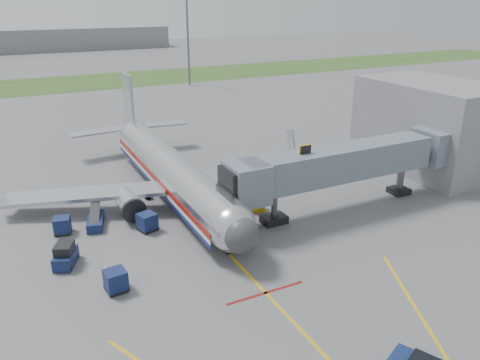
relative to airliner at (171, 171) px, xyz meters
name	(u,v)px	position (x,y,z in m)	size (l,w,h in m)	color
ground	(239,265)	(0.00, -15.25, -2.65)	(400.00, 400.00, 0.00)	#565659
grass_strip	(67,83)	(0.00, 74.75, -2.64)	(300.00, 25.00, 0.01)	#2D4C1E
apron_markings	(293,321)	(0.00, -22.65, -2.64)	(21.52, 50.00, 0.01)	gold
airliner	(171,171)	(0.00, 0.00, 0.00)	(32.10, 35.67, 10.25)	silver
jet_bridge	(339,164)	(12.86, -10.25, 1.82)	(25.30, 4.00, 6.90)	slate
terminal	(430,125)	(30.00, -5.25, 2.35)	(10.00, 16.00, 10.00)	slate
light_mast_right	(188,37)	(25.00, 59.75, 8.13)	(2.00, 0.44, 20.40)	#595B60
distant_terminal	(6,41)	(-10.00, 154.75, 1.35)	(120.00, 14.00, 8.00)	slate
baggage_tug	(65,256)	(-11.68, -9.24, -1.86)	(2.22, 2.85, 1.78)	#0D123D
baggage_cart_a	(147,222)	(-4.56, -6.52, -1.85)	(1.81, 1.81, 1.57)	#0D123D
baggage_cart_b	(116,281)	(-9.05, -14.32, -1.85)	(1.58, 1.58, 1.55)	#0D123D
baggage_cart_c	(62,225)	(-11.20, -3.80, -1.89)	(1.66, 1.66, 1.48)	#0D123D
belt_loader	(96,221)	(-8.41, -3.62, -2.16)	(2.11, 4.14, 1.95)	#0D123D
ground_power_cart	(255,204)	(5.72, -7.25, -1.99)	(1.91, 1.54, 1.33)	gold
ramp_worker	(107,276)	(-9.47, -13.46, -1.89)	(0.55, 0.36, 1.51)	#AEED1B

